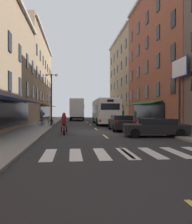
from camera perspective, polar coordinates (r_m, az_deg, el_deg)
The scene contains 17 objects.
ground_plane at distance 20.18m, azimuth 0.86°, elevation -4.93°, with size 34.80×80.00×0.10m, color #28282B.
lane_centre_dashes at distance 19.93m, azimuth 0.94°, elevation -4.84°, with size 0.14×73.90×0.01m.
crosswalk_near at distance 10.40m, azimuth 7.45°, elevation -9.78°, with size 7.10×2.80×0.01m.
sidewalk_left at distance 20.34m, azimuth -15.93°, elevation -4.57°, with size 3.00×80.00×0.14m, color gray.
sidewalk_right at distance 21.67m, azimuth 16.59°, elevation -4.26°, with size 3.00×80.00×0.14m, color gray.
billboard_sign at distance 22.23m, azimuth 19.43°, elevation 8.27°, with size 0.40×2.84×6.25m.
transit_bus at distance 31.17m, azimuth 2.06°, elevation 0.18°, with size 2.90×11.40×3.22m.
box_truck at distance 42.59m, azimuth -4.54°, elevation 0.63°, with size 2.71×6.89×3.79m.
sedan_near at distance 21.42m, azimuth 6.04°, elevation -2.57°, with size 2.01×4.33×1.38m.
sedan_mid at distance 54.54m, azimuth -4.76°, elevation -0.75°, with size 2.00×4.53×1.32m.
sedan_far at distance 16.97m, azimuth 14.14°, elevation -3.57°, with size 4.58×2.50×1.27m.
motorcycle_rider at distance 18.27m, azimuth -7.70°, elevation -3.12°, with size 0.62×2.07×1.66m.
bicycle_near at distance 25.86m, azimuth -11.86°, elevation -2.52°, with size 1.70×0.48×0.91m.
pedestrian_near at distance 28.95m, azimuth -12.88°, elevation -1.00°, with size 0.52×0.38×1.82m.
pedestrian_far at distance 30.63m, azimuth 9.41°, elevation -1.07°, with size 0.36×0.36×1.72m.
pedestrian_rear at distance 35.64m, azimuth 6.50°, elevation -0.80°, with size 0.36×0.36×1.77m.
street_lamp_twin at distance 27.50m, azimuth -10.67°, elevation 3.65°, with size 1.42×0.32×5.87m.
Camera 1 is at (-2.36, -19.95, 1.86)m, focal length 38.04 mm.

